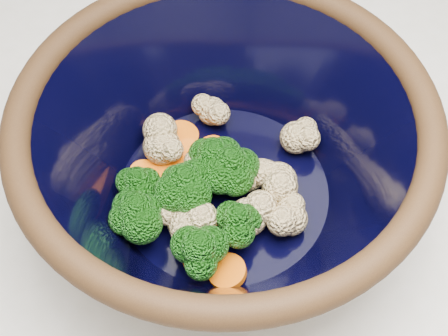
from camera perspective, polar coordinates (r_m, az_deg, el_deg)
name	(u,v)px	position (r m, az deg, el deg)	size (l,w,h in m)	color
mixing_bowl	(224,158)	(0.49, 0.00, 0.89)	(0.37, 0.37, 0.14)	black
vegetable_pile	(206,187)	(0.50, -1.66, -1.73)	(0.19, 0.17, 0.05)	#608442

